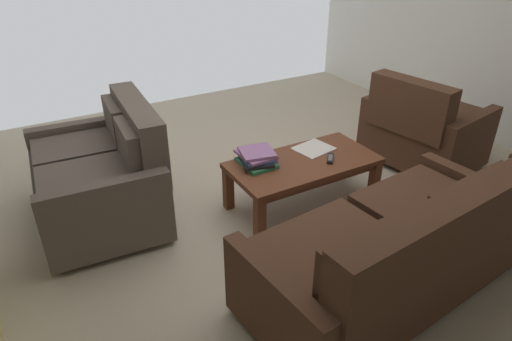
{
  "coord_description": "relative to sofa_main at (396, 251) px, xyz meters",
  "views": [
    {
      "loc": [
        1.73,
        2.56,
        2.04
      ],
      "look_at": [
        0.49,
        0.4,
        0.66
      ],
      "focal_mm": 31.72,
      "sensor_mm": 36.0,
      "label": 1
    }
  ],
  "objects": [
    {
      "name": "coffee_table",
      "position": [
        -0.13,
        -1.13,
        -0.02
      ],
      "size": [
        1.17,
        0.58,
        0.4
      ],
      "color": "brown",
      "rests_on": "ground"
    },
    {
      "name": "loveseat_near",
      "position": [
        1.26,
        -1.73,
        0.02
      ],
      "size": [
        0.94,
        1.24,
        0.9
      ],
      "color": "black",
      "rests_on": "ground"
    },
    {
      "name": "ground_plane",
      "position": [
        0.01,
        -1.17,
        -0.36
      ],
      "size": [
        5.26,
        5.63,
        0.01
      ],
      "primitive_type": "cube",
      "color": "#B7A88E"
    },
    {
      "name": "sofa_main",
      "position": [
        0.0,
        0.0,
        0.0
      ],
      "size": [
        1.84,
        0.98,
        0.84
      ],
      "color": "black",
      "rests_on": "ground"
    },
    {
      "name": "armchair_side",
      "position": [
        -1.49,
        -1.16,
        0.02
      ],
      "size": [
        0.93,
        1.06,
        0.88
      ],
      "color": "black",
      "rests_on": "ground"
    },
    {
      "name": "book_stack",
      "position": [
        0.22,
        -1.27,
        0.1
      ],
      "size": [
        0.31,
        0.35,
        0.11
      ],
      "color": "#337F51",
      "rests_on": "coffee_table"
    },
    {
      "name": "tv_remote",
      "position": [
        -0.32,
        -1.04,
        0.06
      ],
      "size": [
        0.14,
        0.15,
        0.02
      ],
      "color": "black",
      "rests_on": "coffee_table"
    },
    {
      "name": "loose_magazine",
      "position": [
        -0.32,
        -1.26,
        0.05
      ],
      "size": [
        0.34,
        0.3,
        0.01
      ],
      "primitive_type": "cube",
      "rotation": [
        0.0,
        0.0,
        4.9
      ],
      "color": "silver",
      "rests_on": "coffee_table"
    }
  ]
}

